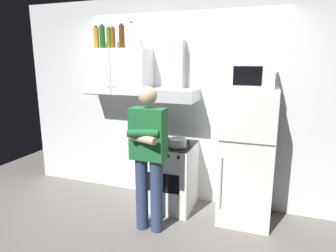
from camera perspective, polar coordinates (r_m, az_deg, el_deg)
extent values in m
plane|color=slate|center=(3.86, 0.00, -16.88)|extent=(7.00, 7.00, 0.00)
cube|color=white|center=(3.97, 2.92, 4.61)|extent=(4.80, 0.10, 2.70)
cube|color=white|center=(4.06, -9.69, 10.30)|extent=(0.90, 0.34, 0.60)
cube|color=white|center=(4.03, -13.77, 10.10)|extent=(0.43, 0.01, 0.58)
cube|color=white|center=(3.80, -7.99, 10.20)|extent=(0.43, 0.01, 0.58)
sphere|color=#B2B2B7|center=(3.93, -11.45, 7.53)|extent=(0.02, 0.02, 0.02)
sphere|color=#B2B2B7|center=(3.89, -10.43, 7.52)|extent=(0.02, 0.02, 0.02)
cube|color=white|center=(3.91, 0.55, -9.61)|extent=(0.60, 0.60, 0.85)
cube|color=black|center=(3.76, 0.56, -3.53)|extent=(0.59, 0.59, 0.01)
cube|color=black|center=(3.63, -1.05, -10.96)|extent=(0.42, 0.01, 0.24)
cylinder|color=black|center=(3.70, -1.96, -3.65)|extent=(0.16, 0.16, 0.01)
cylinder|color=black|center=(3.61, 1.89, -4.04)|extent=(0.16, 0.16, 0.01)
cylinder|color=black|center=(3.91, -0.66, -2.72)|extent=(0.16, 0.16, 0.01)
cylinder|color=black|center=(3.83, 2.99, -3.06)|extent=(0.16, 0.16, 0.01)
cylinder|color=black|center=(3.57, -4.13, -5.39)|extent=(0.04, 0.02, 0.04)
cylinder|color=black|center=(3.52, -2.19, -5.63)|extent=(0.04, 0.02, 0.04)
cylinder|color=black|center=(3.48, -0.03, -5.87)|extent=(0.04, 0.02, 0.04)
cylinder|color=black|center=(3.44, 2.02, -6.10)|extent=(0.04, 0.02, 0.04)
cube|color=#B7BABF|center=(3.71, 0.99, 6.01)|extent=(0.60, 0.44, 0.15)
cube|color=#B7BABF|center=(3.82, 1.70, 11.83)|extent=(0.20, 0.16, 0.60)
cube|color=white|center=(3.60, 15.08, -5.68)|extent=(0.60, 0.60, 1.60)
cube|color=#4C4C4C|center=(3.24, 14.87, -3.27)|extent=(0.59, 0.01, 0.01)
cylinder|color=silver|center=(3.41, 10.14, -10.75)|extent=(0.02, 0.02, 0.60)
cube|color=silver|center=(3.45, 16.02, 9.43)|extent=(0.48, 0.36, 0.28)
cube|color=black|center=(3.27, 15.08, 9.33)|extent=(0.30, 0.01, 0.20)
cylinder|color=navy|center=(3.44, -5.07, -12.84)|extent=(0.14, 0.14, 0.85)
cylinder|color=navy|center=(3.38, -2.21, -13.33)|extent=(0.14, 0.14, 0.85)
cube|color=#1E6633|center=(3.17, -3.83, -1.53)|extent=(0.38, 0.20, 0.56)
cylinder|color=#1E6633|center=(3.04, -4.89, -1.40)|extent=(0.33, 0.17, 0.08)
cylinder|color=#DBAD89|center=(3.05, -4.87, -2.50)|extent=(0.33, 0.17, 0.08)
sphere|color=#DBAD89|center=(3.09, -3.94, 5.85)|extent=(0.20, 0.20, 0.20)
cylinder|color=#B7BABF|center=(3.60, 1.90, -3.20)|extent=(0.22, 0.22, 0.10)
cylinder|color=black|center=(3.63, -0.12, -2.50)|extent=(0.05, 0.01, 0.01)
cylinder|color=black|center=(3.55, 3.97, -2.87)|extent=(0.05, 0.01, 0.01)
cylinder|color=#47230F|center=(4.00, -8.91, 16.64)|extent=(0.07, 0.07, 0.28)
cylinder|color=black|center=(4.01, -8.99, 18.81)|extent=(0.04, 0.04, 0.02)
cylinder|color=brown|center=(4.07, -10.58, 16.29)|extent=(0.06, 0.06, 0.25)
cylinder|color=black|center=(4.08, -10.66, 18.21)|extent=(0.03, 0.03, 0.02)
cylinder|color=silver|center=(3.95, -7.06, 16.89)|extent=(0.06, 0.06, 0.31)
cylinder|color=black|center=(3.97, -7.13, 19.23)|extent=(0.04, 0.04, 0.02)
cylinder|color=#19471E|center=(4.18, -12.55, 16.35)|extent=(0.07, 0.07, 0.29)
cylinder|color=black|center=(4.19, -12.66, 18.46)|extent=(0.04, 0.04, 0.02)
cylinder|color=#B7721E|center=(4.21, -13.65, 16.17)|extent=(0.07, 0.07, 0.28)
cylinder|color=black|center=(4.23, -13.75, 18.16)|extent=(0.04, 0.04, 0.02)
cylinder|color=#4C6B19|center=(4.13, -11.34, 16.23)|extent=(0.06, 0.06, 0.26)
cylinder|color=black|center=(4.14, -11.43, 18.14)|extent=(0.04, 0.04, 0.02)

